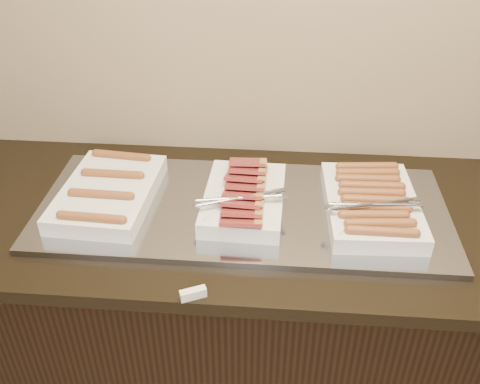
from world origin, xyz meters
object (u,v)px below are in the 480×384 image
at_px(counter, 237,316).
at_px(dish_right, 372,204).
at_px(warming_tray, 243,209).
at_px(dish_left, 109,192).
at_px(dish_center, 244,198).

distance_m(counter, dish_right, 0.63).
bearing_deg(dish_right, warming_tray, 177.22).
height_order(warming_tray, dish_right, dish_right).
xyz_separation_m(counter, dish_left, (-0.38, 0.00, 0.50)).
xyz_separation_m(warming_tray, dish_right, (0.37, -0.00, 0.04)).
distance_m(counter, dish_left, 0.63).
height_order(dish_left, dish_right, dish_right).
bearing_deg(dish_left, dish_right, 2.72).
distance_m(warming_tray, dish_center, 0.04).
distance_m(dish_left, dish_right, 0.77).
relative_size(dish_left, dish_center, 1.11).
relative_size(counter, dish_left, 5.14).
bearing_deg(counter, warming_tray, 0.00).
xyz_separation_m(counter, dish_center, (0.02, -0.00, 0.50)).
relative_size(warming_tray, dish_center, 3.31).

